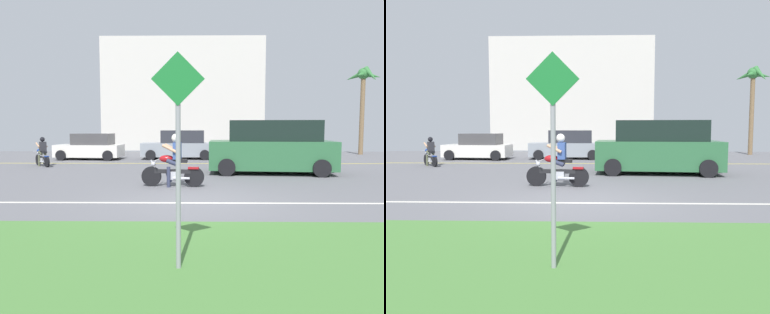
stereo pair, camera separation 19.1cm
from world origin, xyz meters
TOP-DOWN VIEW (x-y plane):
  - ground at (0.00, 3.00)m, footprint 56.00×30.00m
  - grass_median at (0.00, -4.10)m, footprint 56.00×3.80m
  - lane_line_near at (0.00, -0.33)m, footprint 50.40×0.12m
  - lane_line_far at (0.00, 8.95)m, footprint 50.40×0.12m
  - motorcyclist at (-0.70, 2.00)m, footprint 1.89×0.62m
  - suv_nearby at (2.91, 5.25)m, footprint 4.99×2.60m
  - parked_car_0 at (-5.96, 11.18)m, footprint 3.70×2.00m
  - parked_car_1 at (-1.00, 11.64)m, footprint 4.17×1.87m
  - parked_car_2 at (4.92, 12.58)m, footprint 4.40×2.27m
  - palm_tree_0 at (10.95, 15.12)m, footprint 2.14×2.21m
  - motorcyclist_distant at (-7.12, 7.58)m, footprint 1.16×1.23m
  - street_sign at (-0.21, -4.32)m, footprint 0.62×0.06m
  - building_far at (-1.13, 21.00)m, footprint 12.74×4.00m

SIDE VIEW (x-z plane):
  - ground at x=0.00m, z-range -0.04..0.00m
  - lane_line_near at x=0.00m, z-range 0.00..0.01m
  - lane_line_far at x=0.00m, z-range 0.00..0.01m
  - grass_median at x=0.00m, z-range 0.00..0.06m
  - motorcyclist_distant at x=-7.12m, z-range -0.10..1.25m
  - motorcyclist at x=-0.70m, z-range -0.12..1.46m
  - parked_car_0 at x=-5.96m, z-range -0.05..1.41m
  - parked_car_2 at x=4.92m, z-range -0.05..1.51m
  - parked_car_1 at x=-1.00m, z-range -0.06..1.57m
  - suv_nearby at x=2.91m, z-range -0.03..2.01m
  - street_sign at x=-0.21m, z-range 0.28..2.91m
  - building_far at x=-1.13m, z-range 0.00..8.79m
  - palm_tree_0 at x=10.95m, z-range 1.77..7.52m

